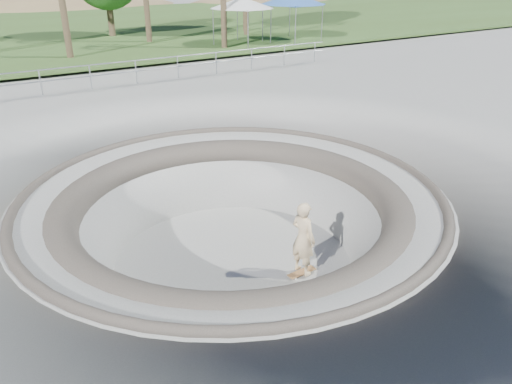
{
  "coord_description": "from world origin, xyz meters",
  "views": [
    {
      "loc": [
        -5.35,
        -9.59,
        5.11
      ],
      "look_at": [
        0.65,
        -0.08,
        -0.1
      ],
      "focal_mm": 35.0,
      "sensor_mm": 36.0,
      "label": 1
    }
  ],
  "objects": [
    {
      "name": "skate_bowl",
      "position": [
        0.0,
        0.0,
        -1.83
      ],
      "size": [
        14.0,
        14.0,
        4.1
      ],
      "color": "#9A9B96",
      "rests_on": "ground"
    },
    {
      "name": "canopy_white",
      "position": [
        11.64,
        18.98,
        2.75
      ],
      "size": [
        5.07,
        5.07,
        2.82
      ],
      "color": "gray",
      "rests_on": "ground"
    },
    {
      "name": "skateboard",
      "position": [
        1.09,
        -1.48,
        -1.84
      ],
      "size": [
        0.77,
        0.25,
        0.08
      ],
      "color": "#9A673D",
      "rests_on": "ground"
    },
    {
      "name": "grass_strip",
      "position": [
        0.0,
        34.0,
        0.22
      ],
      "size": [
        180.0,
        36.0,
        0.12
      ],
      "color": "#354F1F",
      "rests_on": "ground"
    },
    {
      "name": "distant_hills",
      "position": [
        3.78,
        57.17,
        -7.02
      ],
      "size": [
        103.2,
        45.0,
        28.6
      ],
      "color": "brown",
      "rests_on": "ground"
    },
    {
      "name": "ground",
      "position": [
        0.0,
        0.0,
        0.0
      ],
      "size": [
        180.0,
        180.0,
        0.0
      ],
      "primitive_type": "plane",
      "color": "#9A9B96",
      "rests_on": "ground"
    },
    {
      "name": "skater",
      "position": [
        1.09,
        -1.48,
        -0.88
      ],
      "size": [
        0.57,
        0.76,
        1.88
      ],
      "primitive_type": "imported",
      "rotation": [
        0.0,
        0.0,
        1.75
      ],
      "color": "#D5B889",
      "rests_on": "skateboard"
    },
    {
      "name": "safety_railing",
      "position": [
        0.0,
        12.0,
        0.69
      ],
      "size": [
        25.0,
        0.06,
        1.03
      ],
      "color": "gray",
      "rests_on": "ground"
    }
  ]
}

